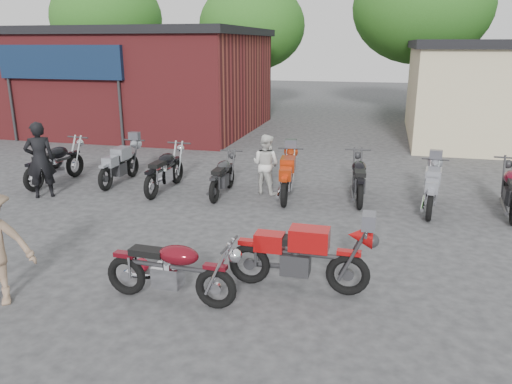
% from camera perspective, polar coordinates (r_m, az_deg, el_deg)
% --- Properties ---
extents(ground, '(90.00, 90.00, 0.00)m').
position_cam_1_polar(ground, '(7.74, -6.49, -11.60)').
color(ground, '#2E2E30').
extents(brick_building, '(12.00, 8.00, 4.00)m').
position_cam_1_polar(brick_building, '(23.44, -15.40, 12.01)').
color(brick_building, maroon).
rests_on(brick_building, ground).
extents(tree_0, '(6.56, 6.56, 8.20)m').
position_cam_1_polar(tree_0, '(32.81, -16.53, 16.76)').
color(tree_0, '#255717').
rests_on(tree_0, ground).
extents(tree_1, '(5.92, 5.92, 7.40)m').
position_cam_1_polar(tree_1, '(29.32, -0.45, 16.72)').
color(tree_1, '#255717').
rests_on(tree_1, ground).
extents(tree_2, '(7.04, 7.04, 8.80)m').
position_cam_1_polar(tree_2, '(28.39, 18.27, 17.35)').
color(tree_2, '#255717').
rests_on(tree_2, ground).
extents(vintage_motorcycle, '(1.99, 0.72, 1.14)m').
position_cam_1_polar(vintage_motorcycle, '(7.36, -9.61, -8.33)').
color(vintage_motorcycle, '#590B14').
rests_on(vintage_motorcycle, ground).
extents(sportbike, '(2.10, 0.69, 1.22)m').
position_cam_1_polar(sportbike, '(7.62, 5.14, -6.93)').
color(sportbike, '#A50D0E').
rests_on(sportbike, ground).
extents(helmet, '(0.27, 0.27, 0.24)m').
position_cam_1_polar(helmet, '(8.56, -12.99, -8.17)').
color(helmet, '#A21122').
rests_on(helmet, ground).
extents(person_dark, '(0.81, 0.77, 1.87)m').
position_cam_1_polar(person_dark, '(13.20, -23.46, 3.38)').
color(person_dark, black).
rests_on(person_dark, ground).
extents(person_light, '(0.87, 0.77, 1.50)m').
position_cam_1_polar(person_light, '(12.47, 1.12, 3.19)').
color(person_light, silver).
rests_on(person_light, ground).
extents(row_bike_0, '(0.92, 2.20, 1.24)m').
position_cam_1_polar(row_bike_0, '(14.43, -21.94, 3.31)').
color(row_bike_0, black).
rests_on(row_bike_0, ground).
extents(row_bike_1, '(0.66, 1.99, 1.15)m').
position_cam_1_polar(row_bike_1, '(13.93, -15.32, 3.29)').
color(row_bike_1, gray).
rests_on(row_bike_1, ground).
extents(row_bike_2, '(0.71, 2.09, 1.21)m').
position_cam_1_polar(row_bike_2, '(12.93, -10.37, 2.74)').
color(row_bike_2, black).
rests_on(row_bike_2, ground).
extents(row_bike_3, '(0.67, 1.88, 1.08)m').
position_cam_1_polar(row_bike_3, '(12.40, -3.84, 2.08)').
color(row_bike_3, '#262629').
rests_on(row_bike_3, ground).
extents(row_bike_4, '(0.88, 2.09, 1.18)m').
position_cam_1_polar(row_bike_4, '(12.17, 3.60, 2.03)').
color(row_bike_4, '#A42D0D').
rests_on(row_bike_4, ground).
extents(row_bike_5, '(0.89, 2.10, 1.18)m').
position_cam_1_polar(row_bike_5, '(12.24, 11.67, 1.81)').
color(row_bike_5, black).
rests_on(row_bike_5, ground).
extents(row_bike_6, '(0.86, 2.01, 1.13)m').
position_cam_1_polar(row_bike_6, '(11.86, 19.48, 0.59)').
color(row_bike_6, gray).
rests_on(row_bike_6, ground).
extents(row_bike_7, '(0.88, 2.14, 1.21)m').
position_cam_1_polar(row_bike_7, '(12.32, 27.20, 0.46)').
color(row_bike_7, '#520A19').
rests_on(row_bike_7, ground).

